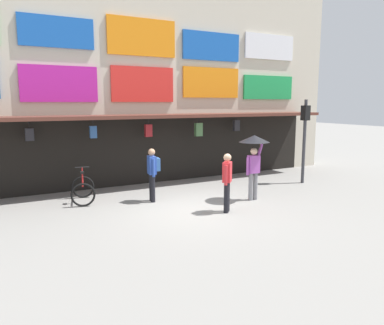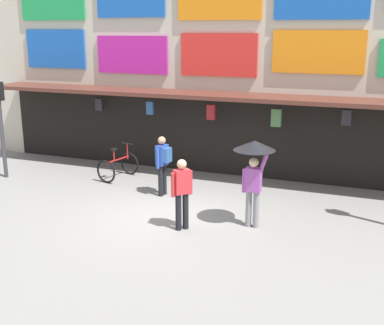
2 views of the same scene
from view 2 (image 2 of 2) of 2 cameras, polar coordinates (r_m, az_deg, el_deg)
ground_plane at (r=12.41m, az=-2.86°, el=-6.07°), size 80.00×80.00×0.00m
shopfront at (r=15.86m, az=3.80°, el=13.22°), size 18.00×2.60×8.00m
bicycle_parked at (r=15.41m, az=-8.57°, el=-0.44°), size 0.94×1.28×1.05m
pedestrian_with_umbrella at (r=11.25m, az=7.21°, el=0.36°), size 0.96×0.96×2.08m
pedestrian_in_black at (r=11.22m, az=-1.18°, el=-3.26°), size 0.41×0.41×1.68m
pedestrian_in_white at (r=13.56m, az=-3.40°, el=0.14°), size 0.39×0.53×1.68m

